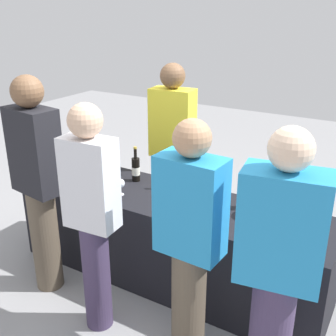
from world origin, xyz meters
The scene contains 18 objects.
ground_plane centered at (0.00, 0.00, 0.00)m, with size 12.00×12.00×0.00m, color gray.
tasting_table centered at (0.00, 0.00, 0.37)m, with size 2.60×0.68×0.74m, color black.
wine_bottle_0 centered at (-0.90, 0.09, 0.85)m, with size 0.07×0.07×0.30m.
wine_bottle_1 centered at (-0.76, 0.10, 0.86)m, with size 0.07×0.07×0.33m.
wine_bottle_2 centered at (-0.63, 0.15, 0.85)m, with size 0.08×0.08×0.30m.
wine_bottle_3 centered at (-0.41, 0.15, 0.85)m, with size 0.07×0.07×0.31m.
wine_bottle_4 centered at (-0.02, 0.18, 0.85)m, with size 0.07×0.07×0.29m.
wine_bottle_5 centered at (0.35, 0.12, 0.86)m, with size 0.07×0.07×0.32m.
wine_bottle_6 centered at (0.61, 0.15, 0.86)m, with size 0.07×0.07×0.33m.
wine_glass_0 centered at (-0.35, -0.15, 0.84)m, with size 0.07×0.07×0.14m.
wine_glass_1 centered at (0.16, -0.16, 0.84)m, with size 0.07×0.07×0.14m.
wine_glass_2 centered at (0.91, -0.06, 0.84)m, with size 0.06×0.06×0.14m.
ice_bucket centered at (0.76, 0.08, 0.82)m, with size 0.20×0.20×0.17m, color silver.
server_pouring centered at (-0.34, 0.65, 0.92)m, with size 0.41×0.25×1.69m.
guest_0 centered at (-0.78, -0.59, 0.94)m, with size 0.42×0.27×1.71m.
guest_1 centered at (-0.14, -0.73, 0.90)m, with size 0.36×0.22×1.62m.
guest_2 centered at (0.55, -0.66, 0.87)m, with size 0.40×0.23×1.60m.
guest_3 centered at (1.08, -0.69, 0.88)m, with size 0.46×0.30×1.65m.
Camera 1 is at (1.52, -2.55, 2.16)m, focal length 44.62 mm.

